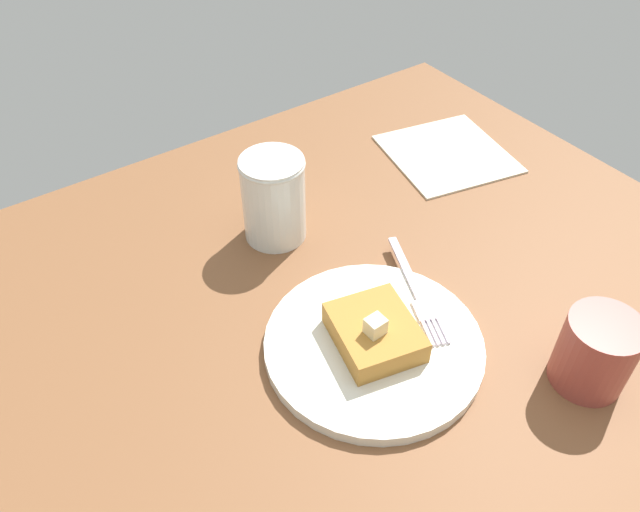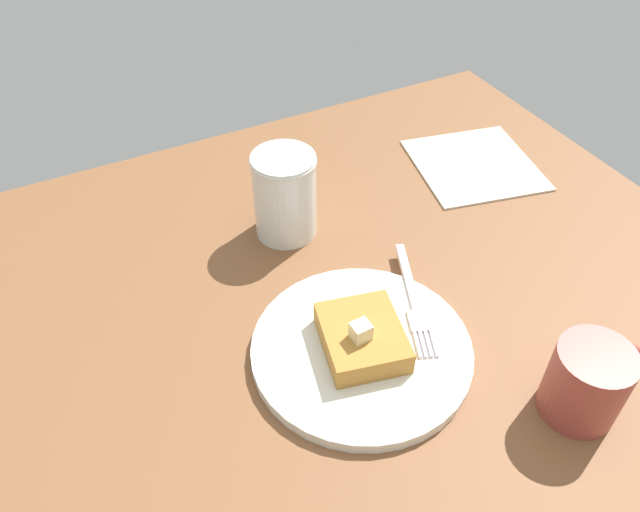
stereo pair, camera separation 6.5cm
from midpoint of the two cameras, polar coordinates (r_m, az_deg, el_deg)
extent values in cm
cube|color=brown|center=(58.20, 5.88, -17.72)|extent=(104.39, 104.39, 2.89)
cylinder|color=silver|center=(62.15, 6.83, -8.69)|extent=(21.68, 21.68, 1.26)
torus|color=gray|center=(61.97, 6.85, -8.56)|extent=(21.68, 21.68, 0.80)
cube|color=#AC742F|center=(60.66, 6.98, -7.56)|extent=(9.24, 10.17, 2.59)
cube|color=#F2E7B5|center=(58.29, 6.99, -7.00)|extent=(1.85, 1.68, 1.77)
cube|color=silver|center=(68.57, 10.74, -1.96)|extent=(4.61, 9.60, 0.36)
cube|color=silver|center=(64.42, 11.98, -5.98)|extent=(3.09, 3.42, 0.36)
cube|color=silver|center=(62.83, 13.35, -7.96)|extent=(1.50, 3.08, 0.36)
cube|color=silver|center=(62.68, 12.87, -8.01)|extent=(1.50, 3.08, 0.36)
cube|color=silver|center=(62.53, 12.38, -8.06)|extent=(1.50, 3.08, 0.36)
cube|color=silver|center=(62.39, 11.89, -8.11)|extent=(1.50, 3.08, 0.36)
cylinder|color=#351807|center=(73.25, -0.63, 4.04)|extent=(6.71, 6.71, 6.00)
cylinder|color=silver|center=(71.83, -0.64, 5.45)|extent=(7.29, 7.29, 10.56)
torus|color=silver|center=(68.98, -0.67, 8.63)|extent=(7.50, 7.50, 0.50)
cube|color=beige|center=(89.13, 16.01, 7.94)|extent=(18.63, 18.88, 0.30)
cylinder|color=#984038|center=(61.48, 26.05, -10.53)|extent=(6.84, 6.84, 7.71)
torus|color=#984038|center=(63.53, 28.34, -8.90)|extent=(4.76, 0.90, 4.76)
camera|label=1|loc=(0.03, -87.13, 2.68)|focal=35.00mm
camera|label=2|loc=(0.03, 92.87, -2.68)|focal=35.00mm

